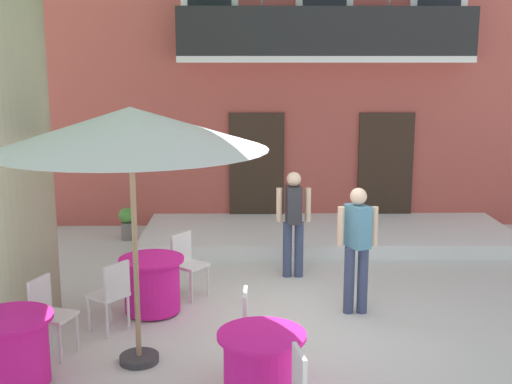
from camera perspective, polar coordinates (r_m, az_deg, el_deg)
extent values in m
plane|color=beige|center=(8.67, 2.65, -11.12)|extent=(120.00, 120.00, 0.00)
cube|color=#B24C42|center=(15.07, 5.02, 13.01)|extent=(13.00, 4.00, 7.50)
cube|color=#332319|center=(13.14, 0.05, 1.91)|extent=(1.10, 0.08, 2.30)
cube|color=#332319|center=(13.43, 11.21, 1.90)|extent=(1.10, 0.08, 2.30)
cube|color=silver|center=(12.75, 6.04, 11.45)|extent=(5.60, 0.65, 0.12)
cube|color=black|center=(12.47, 6.25, 13.79)|extent=(5.60, 0.06, 0.90)
cylinder|color=#47423D|center=(12.72, -4.55, 12.42)|extent=(0.35, 0.35, 0.30)
ellipsoid|color=#38843D|center=(12.73, -4.57, 13.80)|extent=(0.46, 0.46, 0.32)
cylinder|color=slate|center=(12.70, 0.76, 12.39)|extent=(0.31, 0.31, 0.27)
ellipsoid|color=#38843D|center=(12.70, 0.77, 13.58)|extent=(0.40, 0.40, 0.26)
cylinder|color=#47423D|center=(12.78, 6.05, 12.40)|extent=(0.34, 0.34, 0.31)
ellipsoid|color=#38843D|center=(12.79, 6.08, 13.83)|extent=(0.44, 0.44, 0.33)
cylinder|color=#995638|center=(12.96, 11.22, 12.19)|extent=(0.26, 0.26, 0.29)
ellipsoid|color=#2D7533|center=(12.97, 11.27, 13.61)|extent=(0.33, 0.33, 0.36)
cylinder|color=#47423D|center=(13.25, 16.20, 11.95)|extent=(0.27, 0.27, 0.29)
ellipsoid|color=#4C8E38|center=(13.26, 16.28, 13.45)|extent=(0.35, 0.35, 0.41)
cube|color=silver|center=(12.29, 6.21, -3.72)|extent=(6.79, 2.44, 0.25)
cylinder|color=gray|center=(8.66, -20.03, 2.85)|extent=(0.82, 0.82, 4.27)
cylinder|color=#DB1984|center=(6.55, 0.50, -15.37)|extent=(0.74, 0.74, 0.68)
cylinder|color=#DB1984|center=(6.39, 0.50, -12.41)|extent=(0.86, 0.86, 0.04)
cube|color=silver|center=(5.78, 3.80, -15.57)|extent=(0.10, 0.38, 0.42)
cylinder|color=silver|center=(7.44, 1.89, -13.18)|extent=(0.04, 0.04, 0.45)
cylinder|color=silver|center=(7.13, 1.93, -14.31)|extent=(0.04, 0.04, 0.45)
cylinder|color=silver|center=(7.44, -0.80, -13.17)|extent=(0.04, 0.04, 0.45)
cylinder|color=silver|center=(7.13, -0.88, -14.30)|extent=(0.04, 0.04, 0.45)
cube|color=silver|center=(7.18, 0.54, -11.96)|extent=(0.41, 0.41, 0.04)
cube|color=silver|center=(7.10, -0.94, -10.25)|extent=(0.05, 0.38, 0.42)
cylinder|color=#DB1984|center=(8.89, -9.05, -8.12)|extent=(0.74, 0.74, 0.68)
cylinder|color=#DB1984|center=(8.77, -9.12, -5.84)|extent=(0.86, 0.86, 0.04)
cylinder|color=#2D2823|center=(9.01, -8.98, -10.25)|extent=(0.44, 0.44, 0.03)
cylinder|color=silver|center=(9.44, -4.22, -7.75)|extent=(0.04, 0.04, 0.45)
cylinder|color=silver|center=(9.21, -5.64, -8.28)|extent=(0.04, 0.04, 0.45)
cylinder|color=silver|center=(9.66, -5.74, -7.33)|extent=(0.04, 0.04, 0.45)
cylinder|color=silver|center=(9.43, -7.16, -7.83)|extent=(0.04, 0.04, 0.45)
cube|color=silver|center=(9.36, -5.72, -6.38)|extent=(0.56, 0.56, 0.04)
cube|color=silver|center=(9.41, -6.55, -4.83)|extent=(0.27, 0.32, 0.42)
cylinder|color=silver|center=(8.50, -14.37, -10.32)|extent=(0.04, 0.04, 0.45)
cylinder|color=silver|center=(8.70, -12.60, -9.72)|extent=(0.04, 0.04, 0.45)
cylinder|color=silver|center=(8.25, -12.87, -10.92)|extent=(0.04, 0.04, 0.45)
cylinder|color=silver|center=(8.45, -11.08, -10.28)|extent=(0.04, 0.04, 0.45)
cube|color=silver|center=(8.39, -12.80, -8.75)|extent=(0.56, 0.56, 0.04)
cube|color=silver|center=(8.18, -12.05, -7.52)|extent=(0.27, 0.32, 0.42)
cylinder|color=#DB1984|center=(7.37, -20.49, -12.95)|extent=(0.74, 0.74, 0.68)
cylinder|color=#DB1984|center=(7.23, -20.70, -10.27)|extent=(0.86, 0.86, 0.04)
cylinder|color=#2D2823|center=(7.52, -20.29, -15.43)|extent=(0.44, 0.44, 0.03)
cylinder|color=silver|center=(8.01, -15.34, -11.74)|extent=(0.04, 0.04, 0.45)
cylinder|color=silver|center=(7.75, -16.72, -12.62)|extent=(0.04, 0.04, 0.45)
cylinder|color=silver|center=(8.19, -17.39, -11.33)|extent=(0.04, 0.04, 0.45)
cylinder|color=silver|center=(7.94, -18.81, -12.17)|extent=(0.04, 0.04, 0.45)
cube|color=silver|center=(7.88, -17.17, -10.32)|extent=(0.50, 0.50, 0.04)
cube|color=silver|center=(7.90, -18.36, -8.56)|extent=(0.16, 0.37, 0.42)
cylinder|color=#997A56|center=(7.22, -10.49, -5.23)|extent=(0.06, 0.06, 2.55)
cylinder|color=#333333|center=(7.66, -10.15, -14.11)|extent=(0.44, 0.44, 0.08)
cone|color=white|center=(6.96, -10.90, 5.48)|extent=(2.90, 2.90, 0.45)
cylinder|color=slate|center=(12.54, -11.14, -3.37)|extent=(0.24, 0.24, 0.33)
ellipsoid|color=#4C8E38|center=(12.47, -11.19, -2.00)|extent=(0.31, 0.31, 0.28)
cylinder|color=#384260|center=(8.83, 8.13, -7.62)|extent=(0.14, 0.14, 0.91)
cylinder|color=#384260|center=(8.86, 9.29, -7.59)|extent=(0.14, 0.14, 0.91)
cube|color=teal|center=(8.64, 8.86, -2.97)|extent=(0.35, 0.40, 0.56)
sphere|color=beige|center=(8.55, 8.94, -0.37)|extent=(0.22, 0.22, 0.22)
cylinder|color=beige|center=(8.60, 7.41, -2.99)|extent=(0.09, 0.09, 0.52)
cylinder|color=beige|center=(8.67, 10.29, -2.96)|extent=(0.09, 0.09, 0.52)
cylinder|color=#384260|center=(10.19, 2.75, -5.04)|extent=(0.14, 0.14, 0.87)
cylinder|color=#384260|center=(10.20, 3.76, -5.04)|extent=(0.14, 0.14, 0.87)
cube|color=#2D2D33|center=(10.02, 3.30, -1.11)|extent=(0.24, 0.35, 0.56)
sphere|color=beige|center=(9.94, 3.33, 1.14)|extent=(0.22, 0.22, 0.22)
cylinder|color=beige|center=(10.00, 2.04, -1.12)|extent=(0.09, 0.09, 0.52)
cylinder|color=beige|center=(10.03, 4.56, -1.11)|extent=(0.09, 0.09, 0.52)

